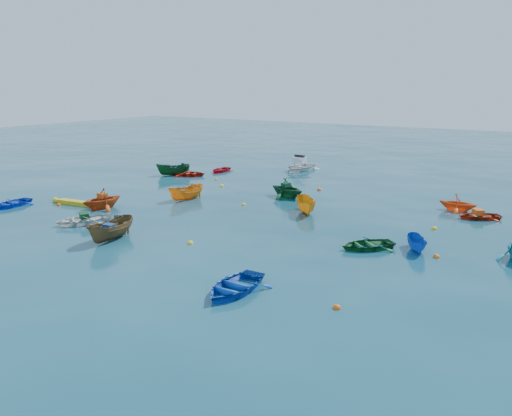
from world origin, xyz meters
The scene contains 33 objects.
ground centered at (0.00, 0.00, 0.00)m, with size 160.00×160.00×0.00m, color #093445.
dinghy_blue_sw centered at (-16.14, -2.65, 0.00)m, with size 2.20×3.08×0.64m, color blue.
dinghy_white_near centered at (-7.99, -2.96, 0.00)m, with size 2.39×3.34×0.69m, color silver.
sampan_brown_mid centered at (-3.83, -4.34, 0.00)m, with size 1.30×3.46×1.34m, color brown.
dinghy_blue_se centered at (6.22, -6.60, 0.00)m, with size 2.48×3.46×0.72m, color #0E46B1.
dinghy_orange_w centered at (-10.05, 0.42, 0.00)m, with size 2.56×2.97×1.56m, color #C44512.
sampan_yellow_mid centered at (2.80, 7.01, 0.00)m, with size 1.20×3.19×1.23m, color orange.
dinghy_green_e centered at (8.99, 1.98, 0.00)m, with size 2.14×2.99×0.62m, color #145729.
dinghy_red_nw centered at (-13.10, 13.67, 0.00)m, with size 2.28×3.19×0.66m, color #A61E0D.
sampan_orange_n centered at (-6.79, 5.77, 0.00)m, with size 1.20×3.20×1.24m, color orange.
dinghy_green_n centered at (-0.67, 10.57, 0.00)m, with size 2.68×3.11×1.63m, color #114C21.
dinghy_red_ne centered at (13.12, 11.76, 0.00)m, with size 1.94×2.71×0.56m, color #A0290D.
sampan_blue_far centered at (11.37, 3.06, 0.00)m, with size 0.87×2.31×0.89m, color #0E45B0.
dinghy_red_far centered at (-11.89, 17.14, 0.00)m, with size 2.04×2.85×0.59m, color red.
dinghy_orange_far centered at (11.48, 13.24, 0.00)m, with size 2.15×2.49×1.31m, color #F65C17.
sampan_green_far centered at (-14.63, 13.18, 0.00)m, with size 1.22×3.25×1.26m, color #0F411B.
kayak_yellow centered at (-12.48, 0.15, 0.00)m, with size 0.59×3.96×0.40m, color gold, non-canonical shape.
motorboat_white centered at (-5.55, 22.11, 0.00)m, with size 3.12×4.36×1.50m, color silver.
tarp_green_a centered at (-7.94, -2.87, 0.51)m, with size 0.67×0.51×0.33m, color #10401C.
tarp_blue_a centered at (-3.82, -4.49, 0.82)m, with size 0.62×0.47×0.30m, color navy.
tarp_orange_a centered at (-10.04, 0.47, 0.94)m, with size 0.66×0.50×0.32m, color #BF4D13.
tarp_green_b centered at (-0.77, 10.59, 0.98)m, with size 0.66×0.50×0.32m, color #124A29.
tarp_orange_b centered at (13.04, 11.71, 0.46)m, with size 0.73×0.55×0.35m, color #DC5216.
buoy_or_a centered at (-13.46, -0.69, 0.00)m, with size 0.32×0.32×0.32m, color #D24B0B.
buoy_ye_a centered at (0.39, -2.50, 0.00)m, with size 0.34×0.34×0.34m, color yellow.
buoy_or_b centered at (10.59, -5.79, 0.00)m, with size 0.34×0.34×0.34m, color #E3530C.
buoy_ye_b centered at (-7.48, 11.30, 0.00)m, with size 0.36×0.36×0.36m, color yellow.
buoy_or_c centered at (-10.25, 7.87, 0.00)m, with size 0.37×0.37×0.37m, color orange.
buoy_ye_c centered at (-2.10, 6.63, 0.00)m, with size 0.30×0.30×0.30m, color yellow.
buoy_or_d centered at (12.53, 2.49, 0.00)m, with size 0.34×0.34×0.34m, color orange.
buoy_ye_d centered at (-9.74, 13.52, 0.00)m, with size 0.30×0.30×0.30m, color gold.
buoy_or_e centered at (0.33, 14.35, 0.00)m, with size 0.38×0.38×0.38m, color #FF5E0D.
buoy_ye_e centered at (11.22, 7.65, 0.00)m, with size 0.35×0.35×0.35m, color yellow.
Camera 1 is at (17.58, -22.89, 8.66)m, focal length 35.00 mm.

